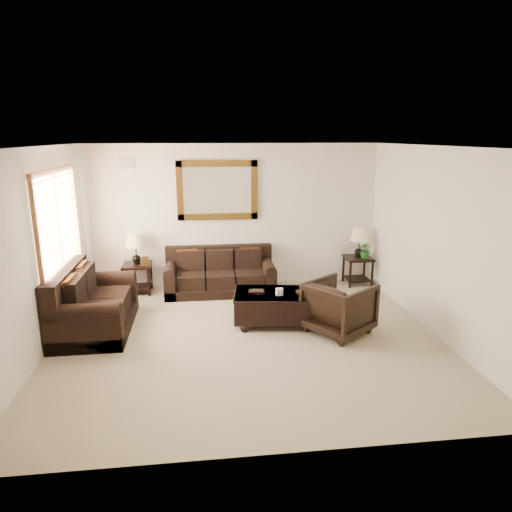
{
  "coord_description": "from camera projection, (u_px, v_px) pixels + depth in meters",
  "views": [
    {
      "loc": [
        -0.61,
        -6.04,
        2.84
      ],
      "look_at": [
        0.2,
        0.6,
        1.07
      ],
      "focal_mm": 32.0,
      "sensor_mm": 36.0,
      "label": 1
    }
  ],
  "objects": [
    {
      "name": "room",
      "position": [
        247.0,
        248.0,
        6.25
      ],
      "size": [
        5.51,
        5.01,
        2.71
      ],
      "color": "tan",
      "rests_on": "ground"
    },
    {
      "name": "window",
      "position": [
        59.0,
        225.0,
        6.74
      ],
      "size": [
        0.07,
        1.96,
        1.66
      ],
      "color": "white",
      "rests_on": "room"
    },
    {
      "name": "mirror",
      "position": [
        217.0,
        190.0,
        8.45
      ],
      "size": [
        1.5,
        0.06,
        1.1
      ],
      "color": "#432E0D",
      "rests_on": "room"
    },
    {
      "name": "air_vent",
      "position": [
        127.0,
        164.0,
        8.15
      ],
      "size": [
        0.25,
        0.02,
        0.18
      ],
      "primitive_type": "cube",
      "color": "#999999",
      "rests_on": "room"
    },
    {
      "name": "sofa",
      "position": [
        220.0,
        276.0,
        8.5
      ],
      "size": [
        2.0,
        0.87,
        0.82
      ],
      "color": "black",
      "rests_on": "room"
    },
    {
      "name": "loveseat",
      "position": [
        91.0,
        307.0,
        6.81
      ],
      "size": [
        1.02,
        1.71,
        0.96
      ],
      "rotation": [
        0.0,
        0.0,
        1.57
      ],
      "color": "black",
      "rests_on": "room"
    },
    {
      "name": "end_table_left",
      "position": [
        136.0,
        255.0,
        8.31
      ],
      "size": [
        0.51,
        0.51,
        1.13
      ],
      "color": "black",
      "rests_on": "room"
    },
    {
      "name": "end_table_right",
      "position": [
        359.0,
        248.0,
        8.8
      ],
      "size": [
        0.51,
        0.51,
        1.12
      ],
      "color": "black",
      "rests_on": "room"
    },
    {
      "name": "coffee_table",
      "position": [
        281.0,
        304.0,
        7.07
      ],
      "size": [
        1.55,
        0.98,
        0.62
      ],
      "rotation": [
        0.0,
        0.0,
        -0.14
      ],
      "color": "black",
      "rests_on": "room"
    },
    {
      "name": "armchair",
      "position": [
        339.0,
        305.0,
        6.69
      ],
      "size": [
        1.12,
        1.14,
        0.86
      ],
      "primitive_type": "imported",
      "rotation": [
        0.0,
        0.0,
        2.2
      ],
      "color": "black",
      "rests_on": "floor"
    },
    {
      "name": "potted_plant",
      "position": [
        366.0,
        251.0,
        8.74
      ],
      "size": [
        0.38,
        0.4,
        0.26
      ],
      "primitive_type": "imported",
      "rotation": [
        0.0,
        0.0,
        -0.31
      ],
      "color": "#205B1F",
      "rests_on": "end_table_right"
    }
  ]
}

